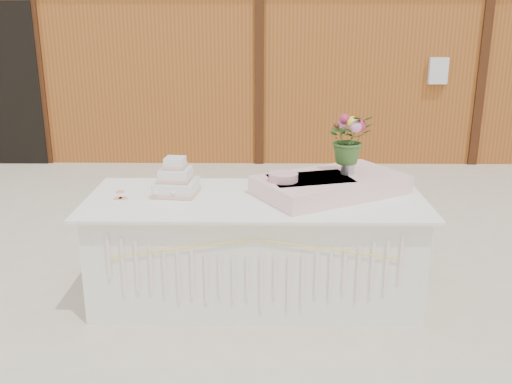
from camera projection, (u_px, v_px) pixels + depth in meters
ground at (255, 295)px, 4.27m from camera, size 80.00×80.00×0.00m
barn at (260, 36)px, 9.50m from camera, size 12.60×4.60×3.30m
cake_table at (255, 248)px, 4.15m from camera, size 2.40×1.00×0.77m
wedding_cake at (176, 182)px, 4.10m from camera, size 0.33×0.33×0.27m
pink_cake_stand at (283, 185)px, 3.99m from camera, size 0.26×0.26×0.19m
satin_runner at (331, 185)px, 4.12m from camera, size 1.20×1.04×0.13m
flower_vase at (348, 165)px, 4.14m from camera, size 0.10×0.10×0.13m
bouquet at (349, 132)px, 4.07m from camera, size 0.39×0.36×0.36m
loose_flowers at (124, 191)px, 4.16m from camera, size 0.22×0.34×0.02m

